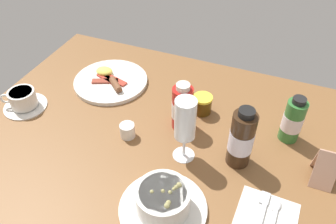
{
  "coord_description": "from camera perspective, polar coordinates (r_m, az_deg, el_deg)",
  "views": [
    {
      "loc": [
        30.32,
        -64.64,
        71.23
      ],
      "look_at": [
        3.49,
        1.95,
        7.34
      ],
      "focal_mm": 36.07,
      "sensor_mm": 36.0,
      "label": 1
    }
  ],
  "objects": [
    {
      "name": "sauce_bottle_green",
      "position": [
        1.01,
        20.33,
        -1.35
      ],
      "size": [
        5.7,
        5.7,
        14.78
      ],
      "color": "#337233",
      "rests_on": "ground_plane"
    },
    {
      "name": "breakfast_plate",
      "position": [
        1.2,
        -9.69,
        5.24
      ],
      "size": [
        25.58,
        25.58,
        3.7
      ],
      "color": "silver",
      "rests_on": "ground_plane"
    },
    {
      "name": "sauce_bottle_red",
      "position": [
        0.98,
        2.44,
        0.72
      ],
      "size": [
        6.25,
        6.25,
        15.62
      ],
      "color": "#B21E19",
      "rests_on": "ground_plane"
    },
    {
      "name": "ground_plane",
      "position": [
        1.02,
        -2.23,
        -3.91
      ],
      "size": [
        110.0,
        84.0,
        3.0
      ],
      "primitive_type": "cube",
      "color": "brown"
    },
    {
      "name": "jam_jar",
      "position": [
        1.06,
        5.85,
        1.32
      ],
      "size": [
        6.01,
        6.01,
        5.99
      ],
      "color": "#48300A",
      "rests_on": "ground_plane"
    },
    {
      "name": "menu_card",
      "position": [
        0.94,
        25.1,
        -8.24
      ],
      "size": [
        5.53,
        7.74,
        10.26
      ],
      "color": "tan",
      "rests_on": "ground_plane"
    },
    {
      "name": "porridge_bowl",
      "position": [
        0.81,
        -0.86,
        -14.89
      ],
      "size": [
        21.12,
        21.12,
        8.25
      ],
      "color": "silver",
      "rests_on": "ground_plane"
    },
    {
      "name": "wine_glass",
      "position": [
        0.85,
        2.91,
        -1.67
      ],
      "size": [
        6.11,
        6.11,
        19.59
      ],
      "color": "white",
      "rests_on": "ground_plane"
    },
    {
      "name": "coffee_cup",
      "position": [
        1.17,
        -23.29,
        1.9
      ],
      "size": [
        13.66,
        13.66,
        6.2
      ],
      "color": "silver",
      "rests_on": "ground_plane"
    },
    {
      "name": "sauce_bottle_brown",
      "position": [
        0.89,
        12.28,
        -4.48
      ],
      "size": [
        6.45,
        6.45,
        18.36
      ],
      "color": "#382314",
      "rests_on": "ground_plane"
    },
    {
      "name": "cutlery_setting",
      "position": [
        0.85,
        16.12,
        -17.47
      ],
      "size": [
        14.61,
        17.98,
        0.9
      ],
      "color": "silver",
      "rests_on": "ground_plane"
    },
    {
      "name": "creamer_jug",
      "position": [
        0.99,
        -6.83,
        -3.08
      ],
      "size": [
        4.47,
        5.15,
        4.92
      ],
      "color": "silver",
      "rests_on": "ground_plane"
    }
  ]
}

